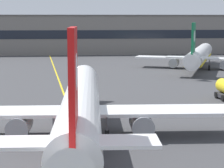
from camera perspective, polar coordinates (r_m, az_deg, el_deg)
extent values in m
plane|color=#3D3D3F|center=(36.90, -6.48, -10.69)|extent=(400.00, 400.00, 0.00)
cube|color=yellow|center=(65.95, -6.10, -2.00)|extent=(13.97, 179.50, 0.01)
cylinder|color=white|center=(44.13, -4.13, -2.71)|extent=(5.71, 36.15, 3.80)
cone|color=white|center=(63.16, -3.65, 0.77)|extent=(3.74, 2.79, 3.61)
cone|color=white|center=(25.28, -5.37, -10.56)|extent=(3.00, 2.95, 2.85)
cube|color=red|center=(44.35, -4.12, -4.03)|extent=(5.48, 33.27, 0.44)
cube|color=black|center=(61.18, -3.69, 1.14)|extent=(2.90, 1.25, 0.60)
cube|color=white|center=(44.89, -4.10, -3.62)|extent=(32.21, 6.50, 0.36)
cylinder|color=gray|center=(44.81, -12.10, -5.42)|extent=(2.49, 3.72, 2.30)
cylinder|color=black|center=(46.58, -11.73, -4.87)|extent=(1.96, 0.28, 1.95)
cylinder|color=gray|center=(44.45, 3.93, -5.36)|extent=(2.49, 3.72, 2.30)
cylinder|color=black|center=(46.24, 3.67, -4.80)|extent=(1.96, 0.28, 1.95)
cube|color=red|center=(27.78, -5.13, 0.03)|extent=(0.66, 4.81, 7.20)
cylinder|color=white|center=(27.98, -5.12, 1.58)|extent=(0.57, 2.42, 2.40)
cube|color=white|center=(28.00, -5.08, -7.65)|extent=(11.13, 3.38, 0.24)
cylinder|color=#4C4C51|center=(58.74, -3.72, -1.84)|extent=(0.24, 0.24, 1.60)
cylinder|color=black|center=(58.94, -3.71, -2.82)|extent=(0.45, 0.92, 0.90)
cylinder|color=#4C4C51|center=(42.72, -7.69, -5.52)|extent=(0.24, 0.24, 1.60)
cylinder|color=black|center=(43.01, -7.66, -6.97)|extent=(0.47, 1.32, 1.30)
cylinder|color=#4C4C51|center=(42.56, -0.67, -5.49)|extent=(0.24, 0.24, 1.60)
cylinder|color=black|center=(42.85, -0.66, -6.95)|extent=(0.47, 1.32, 1.30)
cylinder|color=white|center=(105.83, 11.45, 3.76)|extent=(16.41, 33.67, 3.67)
cone|color=white|center=(124.38, 12.20, 4.46)|extent=(4.18, 3.64, 3.49)
cone|color=white|center=(87.19, 10.37, 3.02)|extent=(3.57, 3.54, 2.76)
cube|color=gold|center=(105.91, 11.43, 3.22)|extent=(15.30, 31.06, 0.43)
cube|color=black|center=(122.50, 12.15, 4.70)|extent=(2.95, 2.02, 0.58)
cube|color=white|center=(106.47, 11.46, 3.35)|extent=(30.44, 15.86, 0.35)
cylinder|color=gray|center=(106.31, 8.17, 2.79)|extent=(3.36, 4.06, 2.22)
cylinder|color=black|center=(108.07, 8.31, 2.88)|extent=(1.82, 0.87, 1.89)
cube|color=#147042|center=(90.35, 10.67, 5.76)|extent=(2.09, 4.45, 6.96)
cylinder|color=white|center=(90.61, 10.71, 6.21)|extent=(1.26, 2.31, 2.32)
cube|color=white|center=(90.02, 10.57, 3.47)|extent=(10.88, 6.48, 0.23)
cylinder|color=#4C4C51|center=(119.92, 12.01, 3.37)|extent=(0.23, 0.23, 1.55)
cylinder|color=black|center=(120.01, 11.99, 2.90)|extent=(0.68, 0.95, 0.87)
cylinder|color=#4C4C51|center=(104.31, 9.95, 2.82)|extent=(0.23, 0.23, 1.55)
cylinder|color=black|center=(104.42, 9.93, 2.22)|extent=(0.83, 1.31, 1.26)
cylinder|color=#4C4C51|center=(103.87, 12.71, 2.71)|extent=(0.23, 0.23, 1.55)
cylinder|color=black|center=(103.99, 12.69, 2.11)|extent=(0.83, 1.31, 1.26)
cylinder|color=black|center=(65.88, 14.44, -1.82)|extent=(0.36, 0.98, 0.96)
cylinder|color=black|center=(68.14, 13.60, -1.45)|extent=(0.36, 0.98, 0.96)
cone|color=orange|center=(61.04, -4.58, -2.59)|extent=(0.36, 0.36, 0.55)
cylinder|color=white|center=(61.03, -4.58, -2.57)|extent=(0.23, 0.23, 0.07)
cube|color=orange|center=(61.09, -4.58, -2.83)|extent=(0.44, 0.44, 0.03)
cube|color=slate|center=(148.39, -3.48, 6.46)|extent=(165.83, 12.00, 12.80)
cube|color=black|center=(142.33, -3.39, 6.53)|extent=(159.20, 0.12, 2.80)
cube|color=#4E4A47|center=(148.28, -3.51, 9.01)|extent=(166.23, 12.40, 0.40)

